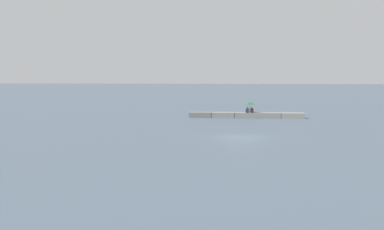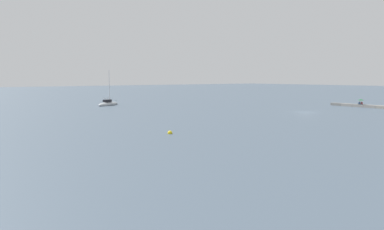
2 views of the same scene
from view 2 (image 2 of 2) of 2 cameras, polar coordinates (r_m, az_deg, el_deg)
ground_plane at (r=74.93m, az=18.06°, el=0.42°), size 500.00×500.00×0.00m
seawall_pier at (r=93.33m, az=25.61°, el=1.39°), size 14.05×1.53×0.65m
person_seated_maroon_left at (r=92.84m, az=25.96°, el=1.71°), size 0.43×0.63×0.73m
person_seated_blue_right at (r=93.08m, az=25.64°, el=1.74°), size 0.43×0.63×0.73m
umbrella_open_green at (r=93.07m, az=25.87°, el=2.26°), size 1.45×1.45×1.31m
sailboat_grey_far at (r=91.51m, az=-13.51°, el=1.77°), size 5.61×7.59×9.24m
mooring_buoy_near at (r=44.09m, az=-3.63°, el=-2.95°), size 0.60×0.60×0.60m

